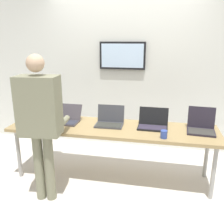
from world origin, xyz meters
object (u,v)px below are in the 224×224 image
(workbench, at_px, (112,130))
(coffee_mug, at_px, (164,134))
(equipment_box, at_px, (38,107))
(person, at_px, (40,116))
(laptop_station_0, at_px, (67,118))
(laptop_station_1, at_px, (110,121))
(laptop_station_3, at_px, (201,126))
(laptop_station_2, at_px, (153,123))

(workbench, bearing_deg, coffee_mug, -20.96)
(equipment_box, bearing_deg, person, -60.51)
(equipment_box, bearing_deg, coffee_mug, -11.67)
(laptop_station_0, bearing_deg, workbench, -6.33)
(laptop_station_0, xyz_separation_m, laptop_station_1, (0.59, 0.00, 0.01))
(equipment_box, xyz_separation_m, laptop_station_3, (2.19, -0.04, -0.12))
(equipment_box, height_order, laptop_station_2, equipment_box)
(workbench, bearing_deg, laptop_station_1, 125.06)
(laptop_station_1, bearing_deg, laptop_station_2, 1.59)
(workbench, bearing_deg, person, -137.29)
(coffee_mug, bearing_deg, laptop_station_3, 35.79)
(person, bearing_deg, coffee_mug, 15.64)
(workbench, xyz_separation_m, person, (-0.67, -0.62, 0.34))
(laptop_station_1, relative_size, laptop_station_2, 0.96)
(workbench, relative_size, laptop_station_3, 7.62)
(equipment_box, height_order, laptop_station_0, equipment_box)
(laptop_station_2, distance_m, laptop_station_3, 0.59)
(laptop_station_0, relative_size, laptop_station_3, 0.99)
(workbench, xyz_separation_m, equipment_box, (-1.09, 0.11, 0.23))
(laptop_station_1, xyz_separation_m, coffee_mug, (0.71, -0.33, -0.01))
(workbench, distance_m, laptop_station_1, 0.14)
(laptop_station_1, relative_size, person, 0.22)
(laptop_station_3, bearing_deg, coffee_mug, -144.21)
(laptop_station_3, height_order, coffee_mug, laptop_station_3)
(laptop_station_1, bearing_deg, laptop_station_3, -0.08)
(laptop_station_0, height_order, person, person)
(laptop_station_0, xyz_separation_m, coffee_mug, (1.30, -0.32, -0.00))
(laptop_station_0, bearing_deg, laptop_station_3, 0.07)
(workbench, distance_m, laptop_station_2, 0.53)
(laptop_station_3, distance_m, person, 1.92)
(laptop_station_1, height_order, laptop_station_3, laptop_station_3)
(laptop_station_3, bearing_deg, laptop_station_1, 179.92)
(equipment_box, distance_m, coffee_mug, 1.78)
(laptop_station_1, bearing_deg, laptop_station_0, -179.63)
(laptop_station_0, relative_size, laptop_station_1, 0.95)
(person, xyz_separation_m, coffee_mug, (1.33, 0.37, -0.25))
(equipment_box, distance_m, laptop_station_1, 1.04)
(workbench, relative_size, person, 1.60)
(equipment_box, height_order, laptop_station_3, equipment_box)
(workbench, xyz_separation_m, laptop_station_2, (0.51, 0.09, 0.11))
(laptop_station_2, xyz_separation_m, laptop_station_3, (0.59, -0.02, 0.01))
(person, height_order, coffee_mug, person)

